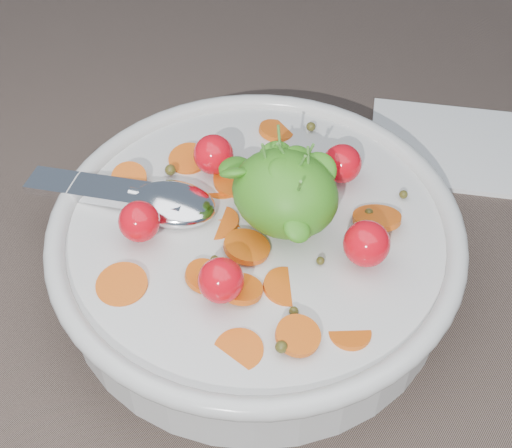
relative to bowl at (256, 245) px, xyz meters
The scene contains 3 objects.
ground 0.04m from the bowl, 104.33° to the right, with size 6.00×6.00×0.00m, color brown.
bowl is the anchor object (origin of this frame).
napkin 0.24m from the bowl, 74.85° to the left, with size 0.14×0.12×0.01m, color white.
Camera 1 is at (0.20, -0.29, 0.46)m, focal length 50.00 mm.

